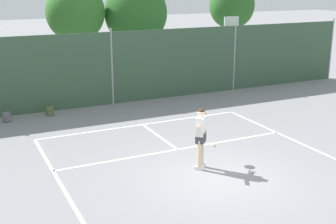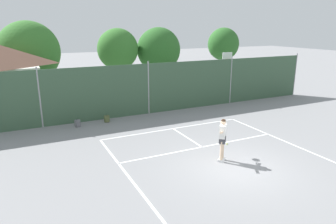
{
  "view_description": "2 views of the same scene",
  "coord_description": "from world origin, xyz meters",
  "px_view_note": "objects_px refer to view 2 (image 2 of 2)",
  "views": [
    {
      "loc": [
        -6.37,
        -10.09,
        5.36
      ],
      "look_at": [
        0.24,
        3.7,
        0.95
      ],
      "focal_mm": 48.47,
      "sensor_mm": 36.0,
      "label": 1
    },
    {
      "loc": [
        -7.42,
        -9.03,
        5.52
      ],
      "look_at": [
        -0.95,
        4.21,
        1.4
      ],
      "focal_mm": 32.96,
      "sensor_mm": 36.0,
      "label": 2
    }
  ],
  "objects_px": {
    "tennis_player": "(223,136)",
    "backpack_grey": "(78,123)",
    "backpack_olive": "(107,119)",
    "tennis_ball": "(227,144)",
    "basketball_hoop": "(226,68)"
  },
  "relations": [
    {
      "from": "backpack_grey",
      "to": "basketball_hoop",
      "type": "bearing_deg",
      "value": 12.31
    },
    {
      "from": "tennis_ball",
      "to": "backpack_grey",
      "type": "height_order",
      "value": "backpack_grey"
    },
    {
      "from": "tennis_player",
      "to": "tennis_ball",
      "type": "relative_size",
      "value": 28.1
    },
    {
      "from": "basketball_hoop",
      "to": "backpack_grey",
      "type": "xyz_separation_m",
      "value": [
        -12.16,
        -2.65,
        -2.12
      ]
    },
    {
      "from": "basketball_hoop",
      "to": "tennis_ball",
      "type": "distance_m",
      "value": 10.85
    },
    {
      "from": "basketball_hoop",
      "to": "backpack_olive",
      "type": "distance_m",
      "value": 10.94
    },
    {
      "from": "basketball_hoop",
      "to": "tennis_ball",
      "type": "xyz_separation_m",
      "value": [
        -6.19,
        -8.62,
        -2.28
      ]
    },
    {
      "from": "tennis_player",
      "to": "backpack_olive",
      "type": "xyz_separation_m",
      "value": [
        -2.91,
        7.5,
        -0.92
      ]
    },
    {
      "from": "tennis_ball",
      "to": "backpack_grey",
      "type": "xyz_separation_m",
      "value": [
        -5.97,
        5.97,
        0.16
      ]
    },
    {
      "from": "tennis_ball",
      "to": "backpack_olive",
      "type": "bearing_deg",
      "value": 124.84
    },
    {
      "from": "basketball_hoop",
      "to": "backpack_olive",
      "type": "height_order",
      "value": "basketball_hoop"
    },
    {
      "from": "basketball_hoop",
      "to": "tennis_player",
      "type": "xyz_separation_m",
      "value": [
        -7.52,
        -10.03,
        -1.2
      ]
    },
    {
      "from": "tennis_player",
      "to": "backpack_grey",
      "type": "height_order",
      "value": "tennis_player"
    },
    {
      "from": "basketball_hoop",
      "to": "tennis_player",
      "type": "bearing_deg",
      "value": -126.85
    },
    {
      "from": "tennis_player",
      "to": "tennis_ball",
      "type": "height_order",
      "value": "tennis_player"
    }
  ]
}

